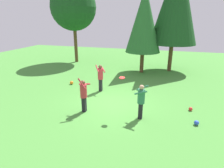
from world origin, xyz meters
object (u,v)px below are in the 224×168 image
(tree_far_left, at_px, (73,8))
(tree_center, at_px, (144,20))
(tree_right, at_px, (176,0))
(person_catcher, at_px, (141,99))
(frisbee, at_px, (122,78))
(person_thrower, at_px, (84,93))
(ball_orange, at_px, (72,83))
(ball_blue, at_px, (196,123))
(person_bystander, at_px, (100,76))
(ball_red, at_px, (191,109))

(tree_far_left, bearing_deg, tree_center, -16.35)
(tree_center, xyz_separation_m, tree_right, (2.37, 1.20, 1.54))
(person_catcher, bearing_deg, tree_center, -80.51)
(frisbee, bearing_deg, person_catcher, -1.70)
(person_thrower, bearing_deg, person_catcher, -2.04)
(frisbee, bearing_deg, person_thrower, -175.45)
(person_catcher, relative_size, tree_right, 0.18)
(ball_orange, relative_size, tree_center, 0.04)
(ball_blue, bearing_deg, person_catcher, -177.87)
(person_bystander, height_order, ball_red, person_bystander)
(person_bystander, distance_m, tree_center, 6.67)
(ball_orange, relative_size, ball_blue, 1.14)
(person_catcher, bearing_deg, ball_red, -146.10)
(tree_right, bearing_deg, ball_orange, -138.46)
(person_catcher, distance_m, frisbee, 1.33)
(person_bystander, bearing_deg, person_catcher, 10.18)
(ball_blue, height_order, ball_red, ball_blue)
(ball_orange, xyz_separation_m, ball_red, (7.93, -1.95, -0.03))
(person_bystander, height_order, tree_far_left, tree_far_left)
(ball_orange, distance_m, tree_right, 10.76)
(person_thrower, distance_m, person_bystander, 2.96)
(person_bystander, relative_size, ball_blue, 7.99)
(ball_orange, xyz_separation_m, ball_blue, (8.06, -3.38, -0.02))
(ball_orange, bearing_deg, ball_blue, -22.74)
(person_catcher, height_order, tree_center, tree_center)
(tree_far_left, bearing_deg, frisbee, -53.63)
(person_catcher, bearing_deg, tree_far_left, -48.81)
(ball_orange, distance_m, ball_blue, 8.73)
(ball_red, height_order, tree_center, tree_center)
(person_thrower, distance_m, tree_center, 9.22)
(person_catcher, height_order, ball_blue, person_catcher)
(person_bystander, xyz_separation_m, tree_center, (1.91, 5.44, 3.36))
(person_thrower, distance_m, person_catcher, 2.87)
(person_catcher, height_order, person_bystander, person_bystander)
(person_thrower, height_order, ball_blue, person_thrower)
(person_catcher, bearing_deg, ball_orange, -30.42)
(person_thrower, bearing_deg, ball_blue, -2.21)
(person_catcher, height_order, tree_far_left, tree_far_left)
(person_catcher, bearing_deg, person_bystander, -41.20)
(tree_center, relative_size, tree_right, 0.74)
(ball_blue, distance_m, tree_far_left, 16.18)
(person_catcher, distance_m, ball_orange, 6.59)
(person_catcher, relative_size, tree_center, 0.24)
(person_thrower, bearing_deg, ball_red, 12.74)
(person_bystander, relative_size, ball_red, 9.13)
(person_thrower, relative_size, ball_blue, 8.42)
(person_bystander, xyz_separation_m, tree_right, (4.28, 6.64, 4.90))
(ball_blue, height_order, tree_center, tree_center)
(frisbee, bearing_deg, tree_right, 76.99)
(ball_red, relative_size, tree_far_left, 0.02)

